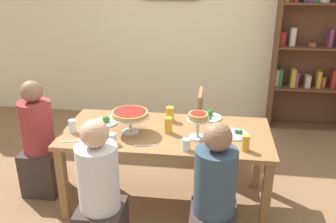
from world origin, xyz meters
The scene contains 21 objects.
ground_plane centered at (0.00, 0.00, 0.00)m, with size 12.00×12.00×0.00m, color #846042.
rear_partition centered at (0.00, 2.20, 1.40)m, with size 8.00×0.12×2.80m, color beige.
dining_table centered at (0.00, 0.00, 0.65)m, with size 1.83×0.84×0.74m.
bookshelf centered at (1.70, 2.02, 1.14)m, with size 1.10×0.30×2.21m.
diner_near_left centered at (-0.39, -0.75, 0.49)m, with size 0.34×0.34×1.15m.
diner_head_west centered at (-1.23, 0.03, 0.49)m, with size 0.34×0.34×1.15m.
diner_near_right centered at (0.44, -0.69, 0.49)m, with size 0.34×0.34×1.15m.
chair_far_right centered at (0.37, 0.74, 0.49)m, with size 0.40×0.40×0.87m.
deep_dish_pizza_stand centered at (-0.31, -0.06, 0.90)m, with size 0.35×0.35×0.20m.
personal_pizza_stand centered at (0.28, -0.09, 0.91)m, with size 0.20×0.20×0.23m.
salad_plate_near_diner centered at (0.37, 0.36, 0.76)m, with size 0.24×0.24×0.07m.
salad_plate_far_diner centered at (0.60, 0.00, 0.75)m, with size 0.24×0.24×0.05m.
salad_plate_spare centered at (-0.59, 0.10, 0.76)m, with size 0.23×0.23×0.07m.
beer_glass_amber_tall centered at (0.00, 0.24, 0.81)m, with size 0.08×0.08×0.14m, color gold.
beer_glass_amber_short centered at (0.67, -0.27, 0.81)m, with size 0.07×0.07×0.13m, color gold.
beer_glass_amber_spare centered at (0.02, -0.02, 0.81)m, with size 0.07×0.07×0.14m, color gold.
water_glass_clear_near centered at (0.20, -0.32, 0.79)m, with size 0.07×0.07×0.10m, color white.
water_glass_clear_far centered at (-0.41, -0.29, 0.79)m, with size 0.07×0.07×0.09m, color white.
water_glass_clear_spare centered at (-0.82, -0.12, 0.80)m, with size 0.07×0.07×0.12m, color white.
cutlery_fork_near centered at (-0.14, -0.30, 0.74)m, with size 0.18×0.02×0.01m, color silver.
cutlery_knife_near centered at (-0.75, -0.29, 0.74)m, with size 0.18×0.02×0.01m, color silver.
Camera 1 is at (0.39, -2.92, 2.13)m, focal length 39.30 mm.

